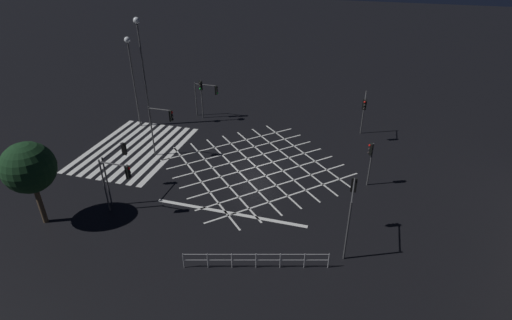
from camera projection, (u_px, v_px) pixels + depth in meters
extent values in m
plane|color=black|center=(256.00, 167.00, 33.13)|extent=(200.00, 200.00, 0.00)
cube|color=silver|center=(171.00, 154.00, 35.01)|extent=(10.92, 0.50, 0.01)
cube|color=silver|center=(162.00, 153.00, 35.23)|extent=(10.92, 0.50, 0.01)
cube|color=silver|center=(153.00, 152.00, 35.45)|extent=(10.92, 0.50, 0.01)
cube|color=silver|center=(144.00, 150.00, 35.67)|extent=(10.92, 0.50, 0.01)
cube|color=silver|center=(135.00, 149.00, 35.89)|extent=(10.92, 0.50, 0.01)
cube|color=silver|center=(126.00, 148.00, 36.10)|extent=(10.92, 0.50, 0.01)
cube|color=silver|center=(117.00, 146.00, 36.32)|extent=(10.92, 0.50, 0.01)
cube|color=silver|center=(109.00, 145.00, 36.54)|extent=(10.92, 0.50, 0.01)
cube|color=silver|center=(100.00, 144.00, 36.76)|extent=(10.92, 0.50, 0.01)
cube|color=silver|center=(202.00, 182.00, 31.09)|extent=(9.53, 9.53, 0.01)
cube|color=silver|center=(231.00, 143.00, 36.82)|extent=(9.53, 9.53, 0.01)
cube|color=silver|center=(220.00, 177.00, 31.77)|extent=(9.53, 9.53, 0.01)
cube|color=silver|center=(239.00, 151.00, 35.59)|extent=(9.53, 9.53, 0.01)
cube|color=silver|center=(239.00, 172.00, 32.45)|extent=(9.53, 9.53, 0.01)
cube|color=silver|center=(247.00, 158.00, 34.36)|extent=(9.53, 9.53, 0.01)
cube|color=silver|center=(256.00, 167.00, 33.12)|extent=(9.53, 9.53, 0.01)
cube|color=silver|center=(256.00, 167.00, 33.12)|extent=(9.53, 9.53, 0.01)
cube|color=silver|center=(273.00, 162.00, 33.80)|extent=(9.53, 9.53, 0.01)
cube|color=silver|center=(266.00, 176.00, 31.89)|extent=(9.53, 9.53, 0.01)
cube|color=silver|center=(289.00, 158.00, 34.48)|extent=(9.53, 9.53, 0.01)
cube|color=silver|center=(276.00, 185.00, 30.66)|extent=(9.53, 9.53, 0.01)
cube|color=silver|center=(304.00, 153.00, 35.16)|extent=(9.53, 9.53, 0.01)
cube|color=silver|center=(288.00, 196.00, 29.43)|extent=(9.53, 9.53, 0.01)
cube|color=silver|center=(230.00, 213.00, 27.64)|extent=(0.30, 10.92, 0.01)
cylinder|color=#424244|center=(105.00, 186.00, 26.90)|extent=(0.11, 0.11, 4.06)
cylinder|color=#424244|center=(113.00, 164.00, 25.72)|extent=(0.09, 2.06, 0.09)
cube|color=black|center=(128.00, 172.00, 25.70)|extent=(0.28, 0.16, 0.90)
sphere|color=red|center=(129.00, 169.00, 25.52)|extent=(0.18, 0.18, 0.18)
sphere|color=black|center=(130.00, 173.00, 25.67)|extent=(0.18, 0.18, 0.18)
sphere|color=black|center=(130.00, 176.00, 25.82)|extent=(0.18, 0.18, 0.18)
cube|color=black|center=(127.00, 172.00, 25.72)|extent=(0.36, 0.02, 0.98)
cylinder|color=#424244|center=(202.00, 99.00, 41.02)|extent=(0.11, 0.11, 4.06)
cube|color=black|center=(200.00, 86.00, 40.15)|extent=(0.16, 0.28, 0.90)
sphere|color=black|center=(200.00, 83.00, 39.91)|extent=(0.18, 0.18, 0.18)
sphere|color=black|center=(200.00, 86.00, 40.06)|extent=(0.18, 0.18, 0.18)
sphere|color=green|center=(200.00, 89.00, 40.21)|extent=(0.18, 0.18, 0.18)
cube|color=black|center=(201.00, 85.00, 40.23)|extent=(0.02, 0.36, 0.98)
cylinder|color=#424244|center=(107.00, 182.00, 27.51)|extent=(0.11, 0.11, 3.87)
cylinder|color=#424244|center=(113.00, 151.00, 27.68)|extent=(2.51, 0.09, 0.09)
cube|color=black|center=(124.00, 149.00, 28.95)|extent=(0.16, 0.28, 0.90)
sphere|color=black|center=(124.00, 144.00, 28.89)|extent=(0.18, 0.18, 0.18)
sphere|color=black|center=(125.00, 148.00, 29.04)|extent=(0.18, 0.18, 0.18)
sphere|color=green|center=(126.00, 152.00, 29.19)|extent=(0.18, 0.18, 0.18)
cube|color=black|center=(124.00, 149.00, 28.87)|extent=(0.02, 0.36, 0.98)
cylinder|color=#424244|center=(363.00, 113.00, 37.68)|extent=(0.11, 0.11, 4.28)
cylinder|color=#424244|center=(366.00, 96.00, 35.88)|extent=(1.96, 0.09, 0.09)
cube|color=black|center=(364.00, 105.00, 35.28)|extent=(0.16, 0.28, 0.90)
sphere|color=red|center=(365.00, 102.00, 35.04)|extent=(0.18, 0.18, 0.18)
sphere|color=black|center=(364.00, 105.00, 35.19)|extent=(0.18, 0.18, 0.18)
sphere|color=black|center=(364.00, 108.00, 35.33)|extent=(0.18, 0.18, 0.18)
cube|color=black|center=(364.00, 105.00, 35.36)|extent=(0.02, 0.36, 0.98)
cylinder|color=#424244|center=(196.00, 99.00, 41.70)|extent=(0.11, 0.11, 3.62)
cylinder|color=#424244|center=(205.00, 85.00, 40.60)|extent=(0.09, 2.34, 0.09)
cube|color=black|center=(216.00, 90.00, 40.54)|extent=(0.28, 0.16, 0.90)
sphere|color=black|center=(217.00, 87.00, 40.36)|extent=(0.18, 0.18, 0.18)
sphere|color=black|center=(217.00, 90.00, 40.51)|extent=(0.18, 0.18, 0.18)
sphere|color=green|center=(218.00, 93.00, 40.66)|extent=(0.18, 0.18, 0.18)
cube|color=black|center=(216.00, 90.00, 40.56)|extent=(0.36, 0.02, 0.98)
cylinder|color=#424244|center=(152.00, 131.00, 33.82)|extent=(0.11, 0.11, 4.53)
cylinder|color=#424244|center=(159.00, 109.00, 32.53)|extent=(0.09, 1.98, 0.09)
cube|color=black|center=(171.00, 116.00, 32.51)|extent=(0.28, 0.16, 0.90)
sphere|color=red|center=(172.00, 113.00, 32.34)|extent=(0.18, 0.18, 0.18)
sphere|color=black|center=(172.00, 116.00, 32.49)|extent=(0.18, 0.18, 0.18)
sphere|color=black|center=(173.00, 119.00, 32.63)|extent=(0.18, 0.18, 0.18)
cube|color=black|center=(170.00, 116.00, 32.54)|extent=(0.36, 0.02, 0.98)
cylinder|color=#424244|center=(370.00, 165.00, 29.87)|extent=(0.11, 0.11, 3.58)
cube|color=black|center=(371.00, 149.00, 29.27)|extent=(0.28, 0.16, 0.90)
sphere|color=red|center=(370.00, 145.00, 29.14)|extent=(0.18, 0.18, 0.18)
sphere|color=black|center=(369.00, 149.00, 29.29)|extent=(0.18, 0.18, 0.18)
sphere|color=black|center=(369.00, 153.00, 29.44)|extent=(0.18, 0.18, 0.18)
cube|color=black|center=(372.00, 149.00, 29.24)|extent=(0.36, 0.02, 0.98)
cylinder|color=#424244|center=(347.00, 231.00, 22.74)|extent=(0.11, 0.11, 4.11)
cylinder|color=#424244|center=(353.00, 191.00, 22.95)|extent=(2.76, 0.09, 0.09)
cube|color=black|center=(354.00, 185.00, 24.33)|extent=(0.16, 0.28, 0.90)
sphere|color=red|center=(355.00, 180.00, 24.27)|extent=(0.18, 0.18, 0.18)
sphere|color=black|center=(354.00, 184.00, 24.42)|extent=(0.18, 0.18, 0.18)
sphere|color=black|center=(353.00, 188.00, 24.57)|extent=(0.18, 0.18, 0.18)
cube|color=black|center=(354.00, 185.00, 24.25)|extent=(0.02, 0.36, 0.98)
cylinder|color=#424244|center=(144.00, 77.00, 38.01)|extent=(0.14, 0.14, 9.98)
sphere|color=white|center=(136.00, 20.00, 35.47)|extent=(0.60, 0.60, 0.60)
cylinder|color=#424244|center=(134.00, 86.00, 38.19)|extent=(0.14, 0.14, 8.36)
sphere|color=white|center=(127.00, 40.00, 36.05)|extent=(0.55, 0.55, 0.55)
cylinder|color=brown|center=(40.00, 203.00, 26.07)|extent=(0.33, 0.33, 2.99)
sphere|color=#143319|center=(28.00, 168.00, 24.73)|extent=(3.28, 3.28, 3.28)
cylinder|color=#B7B7BC|center=(183.00, 261.00, 22.85)|extent=(0.05, 0.05, 1.05)
cylinder|color=#B7B7BC|center=(208.00, 261.00, 22.85)|extent=(0.05, 0.05, 1.05)
cylinder|color=#B7B7BC|center=(232.00, 261.00, 22.85)|extent=(0.05, 0.05, 1.05)
cylinder|color=#B7B7BC|center=(256.00, 261.00, 22.85)|extent=(0.05, 0.05, 1.05)
cylinder|color=#B7B7BC|center=(280.00, 261.00, 22.85)|extent=(0.05, 0.05, 1.05)
cylinder|color=#B7B7BC|center=(304.00, 261.00, 22.85)|extent=(0.05, 0.05, 1.05)
cylinder|color=#B7B7BC|center=(329.00, 261.00, 22.85)|extent=(0.05, 0.05, 1.05)
cylinder|color=#B7B7BC|center=(256.00, 254.00, 22.61)|extent=(2.35, 8.01, 0.04)
cylinder|color=#B7B7BC|center=(256.00, 260.00, 22.82)|extent=(2.35, 8.01, 0.04)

